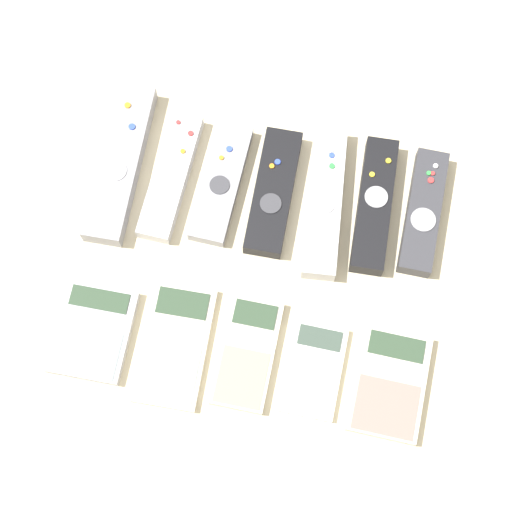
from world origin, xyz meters
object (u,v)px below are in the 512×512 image
object	(u,v)px
remote_3	(273,192)
remote_4	(325,201)
remote_5	(374,205)
calculator_1	(175,345)
calculator_3	(314,370)
remote_1	(171,176)
remote_0	(120,163)
remote_6	(423,212)
calculator_4	(389,384)
calculator_2	(247,353)
calculator_0	(93,332)
remote_2	(221,183)

from	to	relation	value
remote_3	remote_4	size ratio (longest dim) A/B	0.83
remote_5	calculator_1	xyz separation A→B (m)	(-0.21, -0.22, -0.01)
calculator_1	calculator_3	world-z (taller)	same
remote_1	calculator_1	world-z (taller)	remote_1
remote_0	remote_6	xyz separation A→B (m)	(0.39, -0.00, -0.00)
remote_0	calculator_4	distance (m)	0.44
remote_1	calculator_4	bearing A→B (deg)	-31.27
calculator_2	calculator_3	bearing A→B (deg)	-2.70
calculator_3	calculator_0	bearing A→B (deg)	-177.72
calculator_1	calculator_0	bearing A→B (deg)	-179.16
remote_6	remote_3	bearing A→B (deg)	-176.13
remote_2	calculator_3	world-z (taller)	remote_2
remote_3	calculator_2	world-z (taller)	remote_3
calculator_1	remote_2	bearing A→B (deg)	85.64
remote_6	calculator_4	xyz separation A→B (m)	(-0.02, -0.22, -0.00)
remote_5	calculator_4	bearing A→B (deg)	-78.44
remote_4	remote_2	bearing A→B (deg)	174.67
remote_6	calculator_1	xyz separation A→B (m)	(-0.28, -0.22, -0.01)
remote_6	calculator_2	size ratio (longest dim) A/B	1.18
remote_1	calculator_0	xyz separation A→B (m)	(-0.05, -0.21, -0.00)
remote_5	calculator_1	distance (m)	0.30
calculator_4	remote_0	bearing A→B (deg)	152.23
calculator_0	calculator_4	xyz separation A→B (m)	(0.36, -0.00, 0.00)
remote_5	remote_4	bearing A→B (deg)	-175.55
remote_3	calculator_0	world-z (taller)	remote_3
remote_0	calculator_2	size ratio (longest dim) A/B	1.55
remote_0	remote_3	world-z (taller)	remote_0
calculator_1	calculator_4	bearing A→B (deg)	-0.46
calculator_1	calculator_4	world-z (taller)	calculator_4
remote_6	calculator_4	world-z (taller)	remote_6
remote_0	remote_2	distance (m)	0.13
calculator_2	calculator_3	size ratio (longest dim) A/B	1.20
remote_1	calculator_1	size ratio (longest dim) A/B	1.17
calculator_0	calculator_3	distance (m)	0.27
remote_3	calculator_4	size ratio (longest dim) A/B	1.26
calculator_0	calculator_1	world-z (taller)	calculator_0
remote_1	remote_4	distance (m)	0.20
remote_6	calculator_4	bearing A→B (deg)	-91.57
calculator_2	remote_0	bearing A→B (deg)	135.35
remote_5	remote_2	bearing A→B (deg)	179.91
remote_1	remote_5	bearing A→B (deg)	4.56
calculator_3	remote_1	bearing A→B (deg)	137.70
remote_2	remote_6	distance (m)	0.26
calculator_4	remote_5	bearing A→B (deg)	104.93
calculator_3	remote_2	bearing A→B (deg)	127.40
remote_2	calculator_1	size ratio (longest dim) A/B	1.09
calculator_0	remote_5	bearing A→B (deg)	35.80
remote_1	remote_5	distance (m)	0.26
remote_0	calculator_0	bearing A→B (deg)	-85.97
remote_6	remote_1	bearing A→B (deg)	-176.78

